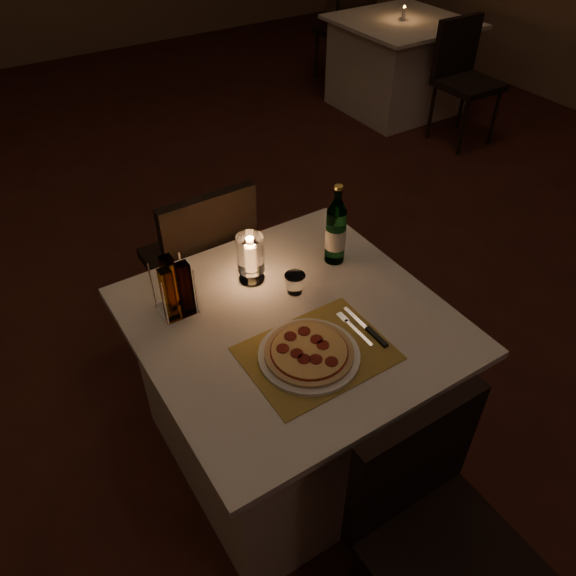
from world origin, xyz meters
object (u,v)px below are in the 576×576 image
pizza (309,352)px  main_table (291,388)px  plate (309,355)px  tumbler (295,283)px  chair_near (430,518)px  chair_far (203,255)px  hurricane_candle (251,255)px  water_bottle (336,232)px  neighbor_table_right (397,65)px

pizza → main_table: bearing=74.4°
plate → tumbler: 0.32m
pizza → tumbler: 0.32m
chair_near → plate: bearing=95.3°
chair_far → hurricane_candle: bearing=-91.1°
plate → water_bottle: water_bottle is taller
chair_near → tumbler: size_ratio=12.15×
hurricane_candle → plate: bearing=-95.4°
plate → main_table: bearing=74.5°
chair_near → neighbor_table_right: size_ratio=0.90×
chair_near → hurricane_candle: bearing=90.5°
tumbler → neighbor_table_right: (2.60, 2.37, -0.40)m
main_table → neighbor_table_right: same height
plate → chair_far: bearing=86.8°
tumbler → chair_near: bearing=-96.0°
hurricane_candle → neighbor_table_right: bearing=39.6°
chair_near → water_bottle: bearing=70.8°
main_table → chair_far: (-0.00, 0.71, 0.18)m
plate → neighbor_table_right: size_ratio=0.32×
chair_far → hurricane_candle: hurricane_candle is taller
chair_near → chair_far: 1.43m
plate → water_bottle: (0.36, 0.36, 0.12)m
neighbor_table_right → chair_near: bearing=-130.1°
chair_near → pizza: size_ratio=3.21×
water_bottle → pizza: bearing=-134.9°
chair_far → tumbler: (0.09, -0.60, 0.23)m
chair_near → water_bottle: (0.31, 0.90, 0.32)m
chair_far → tumbler: 0.65m
main_table → plate: bearing=-105.5°
chair_far → pizza: (-0.05, -0.89, 0.22)m
main_table → neighbor_table_right: (2.69, 2.48, 0.00)m
pizza → water_bottle: water_bottle is taller
chair_near → main_table: bearing=90.0°
chair_far → water_bottle: size_ratio=2.81×
main_table → tumbler: 0.43m
chair_far → plate: chair_far is taller
main_table → pizza: bearing=-105.6°
chair_near → water_bottle: size_ratio=2.81×
pizza → neighbor_table_right: bearing=44.2°
plate → water_bottle: bearing=45.1°
chair_far → water_bottle: bearing=-59.4°
chair_near → hurricane_candle: hurricane_candle is taller
main_table → hurricane_candle: (-0.01, 0.25, 0.48)m
chair_near → hurricane_candle: size_ratio=4.79×
water_bottle → neighbor_table_right: 3.34m
pizza → water_bottle: 0.52m
chair_far → hurricane_candle: size_ratio=4.79×
plate → tumbler: size_ratio=4.32×
main_table → chair_far: chair_far is taller
pizza → tumbler: (0.14, 0.29, 0.01)m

